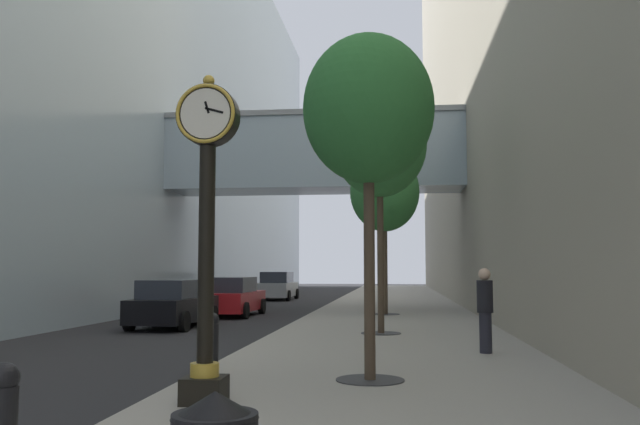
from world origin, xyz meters
name	(u,v)px	position (x,y,z in m)	size (l,w,h in m)	color
ground_plane	(315,314)	(0.00, 27.00, 0.00)	(110.00, 110.00, 0.00)	#262628
sidewalk_right	(393,308)	(3.26, 30.00, 0.07)	(6.52, 80.00, 0.14)	#9E998E
building_block_left	(99,58)	(-11.42, 29.99, 12.56)	(22.84, 80.00, 25.21)	#93A8B7
street_clock	(207,220)	(0.90, 7.31, 2.58)	(0.84, 0.55, 4.45)	black
bollard_third	(212,342)	(0.35, 9.62, 0.69)	(0.25, 0.25, 1.04)	black
street_tree_near	(368,111)	(3.02, 9.38, 4.52)	(2.17, 2.17, 5.66)	#333335
street_tree_mid_near	(380,144)	(3.02, 17.11, 5.40)	(2.64, 2.64, 6.81)	#333335
street_tree_mid_far	(385,192)	(3.02, 24.84, 4.93)	(2.74, 2.74, 6.39)	#333335
pedestrian_walking	(485,307)	(5.32, 13.10, 1.10)	(0.46, 0.46, 1.79)	#23232D
car_black_near	(173,304)	(-3.81, 19.78, 0.76)	(2.06, 4.33, 1.55)	black
car_red_far	(231,297)	(-3.24, 25.16, 0.77)	(2.17, 4.42, 1.57)	#AD191E
car_silver_trailing	(278,286)	(-3.83, 39.14, 0.83)	(2.11, 4.58, 1.72)	#B7BABF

